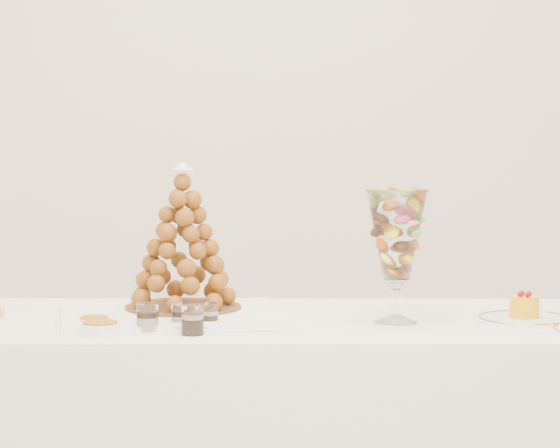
{
  "coord_description": "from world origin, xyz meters",
  "views": [
    {
      "loc": [
        -0.21,
        -3.02,
        1.26
      ],
      "look_at": [
        -0.01,
        0.22,
        0.95
      ],
      "focal_mm": 85.0,
      "sensor_mm": 36.0,
      "label": 1
    }
  ],
  "objects": [
    {
      "name": "verrine_b",
      "position": [
        -0.26,
        0.26,
        0.72
      ],
      "size": [
        0.05,
        0.05,
        0.06
      ],
      "primitive_type": "cylinder",
      "rotation": [
        0.0,
        0.0,
        -0.11
      ],
      "color": "white",
      "rests_on": "buffet_table"
    },
    {
      "name": "ramekin_front",
      "position": [
        -0.46,
        0.18,
        0.7
      ],
      "size": [
        0.1,
        0.1,
        0.03
      ],
      "primitive_type": "cylinder",
      "color": "white",
      "rests_on": "buffet_table"
    },
    {
      "name": "ramekin_back",
      "position": [
        -0.48,
        0.29,
        0.7
      ],
      "size": [
        0.08,
        0.08,
        0.02
      ],
      "primitive_type": "cylinder",
      "color": "white",
      "rests_on": "buffet_table"
    },
    {
      "name": "buffet_table",
      "position": [
        0.08,
        0.39,
        0.34
      ],
      "size": [
        1.84,
        0.84,
        0.68
      ],
      "rotation": [
        0.0,
        0.0,
        -0.07
      ],
      "color": "white",
      "rests_on": "ground"
    },
    {
      "name": "mousse_cake",
      "position": [
        0.63,
        0.32,
        0.72
      ],
      "size": [
        0.08,
        0.08,
        0.07
      ],
      "color": "#EFA20B",
      "rests_on": "cake_plate"
    },
    {
      "name": "verrine_d",
      "position": [
        -0.34,
        0.2,
        0.72
      ],
      "size": [
        0.06,
        0.06,
        0.07
      ],
      "primitive_type": "cylinder",
      "rotation": [
        0.0,
        0.0,
        -0.08
      ],
      "color": "white",
      "rests_on": "buffet_table"
    },
    {
      "name": "macaron_vase",
      "position": [
        0.29,
        0.33,
        0.91
      ],
      "size": [
        0.16,
        0.16,
        0.34
      ],
      "color": "white",
      "rests_on": "buffet_table"
    },
    {
      "name": "croquembouche",
      "position": [
        -0.26,
        0.47,
        0.89
      ],
      "size": [
        0.31,
        0.31,
        0.39
      ],
      "rotation": [
        0.0,
        0.0,
        -0.05
      ],
      "color": "brown",
      "rests_on": "lace_tray"
    },
    {
      "name": "verrine_a",
      "position": [
        -0.34,
        0.27,
        0.72
      ],
      "size": [
        0.05,
        0.05,
        0.06
      ],
      "primitive_type": "cylinder",
      "rotation": [
        0.0,
        0.0,
        -0.08
      ],
      "color": "white",
      "rests_on": "buffet_table"
    },
    {
      "name": "cake_plate",
      "position": [
        0.62,
        0.31,
        0.69
      ],
      "size": [
        0.25,
        0.25,
        0.01
      ],
      "primitive_type": "cylinder",
      "color": "white",
      "rests_on": "buffet_table"
    },
    {
      "name": "verrine_e",
      "position": [
        -0.23,
        0.17,
        0.72
      ],
      "size": [
        0.06,
        0.06,
        0.07
      ],
      "primitive_type": "cylinder",
      "rotation": [
        0.0,
        0.0,
        0.14
      ],
      "color": "white",
      "rests_on": "buffet_table"
    },
    {
      "name": "verrine_c",
      "position": [
        -0.19,
        0.27,
        0.71
      ],
      "size": [
        0.05,
        0.05,
        0.06
      ],
      "primitive_type": "cylinder",
      "rotation": [
        0.0,
        0.0,
        0.22
      ],
      "color": "white",
      "rests_on": "buffet_table"
    },
    {
      "name": "lace_tray",
      "position": [
        -0.28,
        0.41,
        0.69
      ],
      "size": [
        0.61,
        0.49,
        0.02
      ],
      "primitive_type": "cube",
      "rotation": [
        0.0,
        0.0,
        0.1
      ],
      "color": "white",
      "rests_on": "buffet_table"
    }
  ]
}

